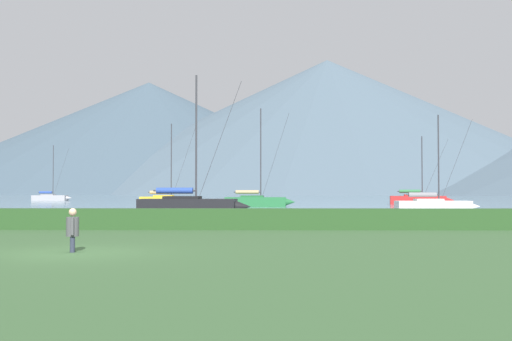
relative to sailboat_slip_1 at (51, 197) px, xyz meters
name	(u,v)px	position (x,y,z in m)	size (l,w,h in m)	color
ground_plane	(70,253)	(30.26, -88.41, -0.55)	(1000.00, 1000.00, 0.00)	#385B33
harbor_water	(243,197)	(30.26, 48.59, -0.55)	(320.00, 246.00, 0.00)	slate
hedge_line	(144,219)	(30.26, -77.41, -0.09)	(80.00, 1.20, 0.93)	#284C23
sailboat_slip_1	(51,197)	(0.00, 0.00, 0.00)	(6.61, 2.26, 9.24)	#9E9EA3
sailboat_slip_2	(257,201)	(34.82, -38.40, 0.07)	(7.47, 2.54, 10.44)	#236B38
sailboat_slip_4	(418,199)	(54.56, -27.26, 0.07)	(7.81, 3.26, 8.39)	red
sailboat_slip_5	(434,205)	(49.16, -55.10, 0.00)	(6.67, 2.01, 7.77)	white
sailboat_slip_7	(189,205)	(30.16, -59.29, 0.13)	(8.30, 2.90, 10.25)	black
sailboat_slip_8	(168,200)	(24.07, -29.81, 0.05)	(7.22, 2.45, 9.73)	gold
person_seated_viewer	(73,228)	(30.24, -88.14, 0.13)	(0.36, 0.55, 1.25)	#2D3347
distant_hill_west_ridge	(149,138)	(-36.40, 289.07, 33.71)	(292.77, 292.77, 68.53)	#425666
distant_hill_central_peak	(327,126)	(72.30, 269.94, 38.61)	(319.39, 319.39, 78.34)	#4C6070
distant_hill_east_ridge	(379,161)	(101.90, 268.48, 18.34)	(248.88, 248.88, 37.79)	#4C6070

